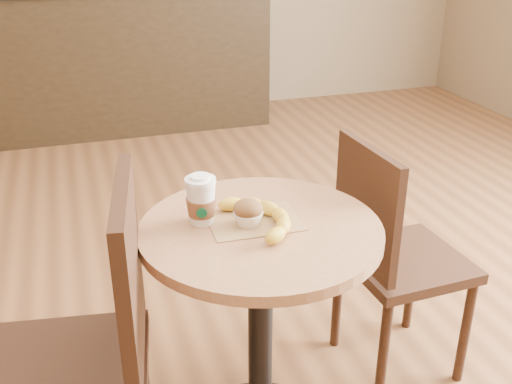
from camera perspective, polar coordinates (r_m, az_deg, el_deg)
cafe_table at (r=1.69m, az=0.42°, el=-10.50°), size 0.64×0.64×0.75m
chair_left at (r=1.54m, az=-15.94°, el=-14.80°), size 0.48×0.48×0.96m
chair_right at (r=2.04m, az=12.74°, el=-5.65°), size 0.39×0.39×0.86m
service_counter at (r=4.65m, az=-13.19°, el=12.24°), size 2.30×0.65×1.04m
kraft_bag at (r=1.58m, az=-0.20°, el=-2.74°), size 0.24×0.19×0.00m
coffee_cup at (r=1.56m, az=-5.25°, el=-0.93°), size 0.08×0.08×0.14m
muffin at (r=1.55m, az=-0.75°, el=-1.95°), size 0.08×0.08×0.07m
banana at (r=1.55m, az=0.46°, el=-2.46°), size 0.22×0.30×0.04m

